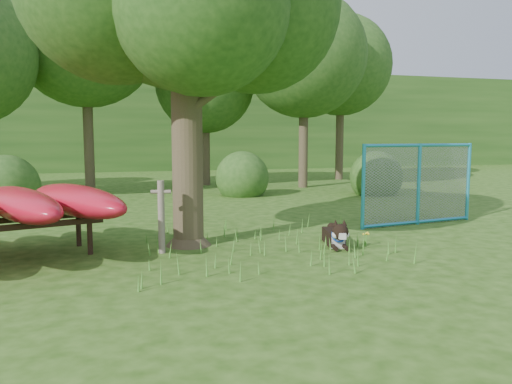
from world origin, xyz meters
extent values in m
plane|color=#22460E|center=(0.00, 0.00, 0.00)|extent=(80.00, 80.00, 0.00)
cylinder|color=#3C3221|center=(-0.94, 1.72, 2.16)|extent=(0.70, 0.70, 4.33)
cone|color=#3C3221|center=(-0.94, 1.72, 0.22)|extent=(1.05, 1.05, 0.43)
sphere|color=#1E4413|center=(0.38, 1.82, 4.33)|extent=(3.12, 3.12, 3.12)
sphere|color=#1E4413|center=(-0.86, 0.60, 3.98)|extent=(2.77, 2.77, 2.77)
cylinder|color=#3C3221|center=(-0.44, 1.55, 2.77)|extent=(1.23, 0.18, 0.92)
cylinder|color=#3C3221|center=(-1.29, 2.02, 3.12)|extent=(0.78, 0.86, 0.89)
cylinder|color=#6C5E51|center=(-1.47, 1.22, 0.62)|extent=(0.14, 0.14, 1.25)
cylinder|color=#6C5E51|center=(-1.47, 1.22, 1.05)|extent=(0.34, 0.13, 0.07)
cylinder|color=black|center=(-2.64, 1.46, 0.28)|extent=(0.11, 0.11, 0.56)
cylinder|color=black|center=(-2.86, 2.20, 0.28)|extent=(0.11, 0.11, 0.56)
ellipsoid|color=red|center=(-3.71, 1.55, 0.89)|extent=(2.09, 3.35, 0.53)
ellipsoid|color=red|center=(-2.86, 1.80, 0.89)|extent=(2.18, 3.33, 0.53)
cube|color=black|center=(1.65, 1.04, 0.13)|extent=(0.45, 0.81, 0.26)
cube|color=silver|center=(1.58, 0.72, 0.12)|extent=(0.27, 0.20, 0.24)
sphere|color=black|center=(1.53, 0.53, 0.33)|extent=(0.29, 0.29, 0.29)
cube|color=silver|center=(1.51, 0.40, 0.29)|extent=(0.14, 0.17, 0.10)
sphere|color=silver|center=(1.44, 0.53, 0.29)|extent=(0.13, 0.13, 0.13)
sphere|color=silver|center=(1.62, 0.49, 0.29)|extent=(0.13, 0.13, 0.13)
cone|color=black|center=(1.47, 0.59, 0.48)|extent=(0.14, 0.15, 0.14)
cone|color=black|center=(1.62, 0.56, 0.48)|extent=(0.10, 0.12, 0.14)
cylinder|color=black|center=(1.45, 0.58, 0.05)|extent=(0.15, 0.34, 0.08)
cylinder|color=black|center=(1.64, 0.54, 0.05)|extent=(0.15, 0.34, 0.08)
sphere|color=black|center=(1.79, 1.44, 0.24)|extent=(0.18, 0.18, 0.18)
torus|color=#1744B0|center=(1.55, 0.62, 0.26)|extent=(0.29, 0.14, 0.28)
cylinder|color=teal|center=(2.88, 2.23, 0.91)|extent=(0.09, 0.09, 1.83)
cylinder|color=teal|center=(4.39, 2.45, 0.91)|extent=(0.09, 0.09, 1.83)
cylinder|color=teal|center=(5.90, 2.67, 0.91)|extent=(0.09, 0.09, 1.83)
cylinder|color=teal|center=(4.39, 2.45, 1.79)|extent=(3.03, 0.51, 0.07)
cylinder|color=teal|center=(4.39, 2.45, 0.05)|extent=(3.03, 0.51, 0.07)
plane|color=gray|center=(4.39, 2.45, 0.91)|extent=(3.02, 0.44, 3.05)
cylinder|color=#4E922F|center=(2.15, 0.73, 0.11)|extent=(0.02, 0.02, 0.23)
sphere|color=yellow|center=(2.15, 0.73, 0.23)|extent=(0.04, 0.04, 0.04)
sphere|color=yellow|center=(2.19, 0.76, 0.24)|extent=(0.04, 0.04, 0.04)
sphere|color=yellow|center=(2.11, 0.76, 0.21)|extent=(0.04, 0.04, 0.04)
sphere|color=yellow|center=(2.18, 0.70, 0.23)|extent=(0.04, 0.04, 0.04)
sphere|color=yellow|center=(2.13, 0.70, 0.24)|extent=(0.04, 0.04, 0.04)
cylinder|color=#3C3221|center=(-3.00, 12.00, 2.62)|extent=(0.36, 0.36, 5.25)
sphere|color=#254C18|center=(-3.00, 12.00, 5.62)|extent=(5.20, 5.20, 5.20)
cylinder|color=#3C3221|center=(1.50, 13.00, 1.92)|extent=(0.36, 0.36, 3.85)
sphere|color=#254C18|center=(1.50, 13.00, 4.12)|extent=(4.00, 4.00, 4.00)
cylinder|color=#3C3221|center=(5.00, 11.00, 2.38)|extent=(0.36, 0.36, 4.76)
sphere|color=#254C18|center=(5.00, 11.00, 5.10)|extent=(4.80, 4.80, 4.80)
cylinder|color=#3C3221|center=(8.00, 14.00, 2.45)|extent=(0.36, 0.36, 4.90)
sphere|color=#254C18|center=(8.00, 14.00, 5.25)|extent=(4.60, 4.60, 4.60)
sphere|color=#254C18|center=(-5.00, 7.50, 0.00)|extent=(1.80, 1.80, 1.80)
sphere|color=#254C18|center=(6.50, 8.00, 0.00)|extent=(1.80, 1.80, 1.80)
sphere|color=#254C18|center=(2.00, 9.00, 0.00)|extent=(1.80, 1.80, 1.80)
cube|color=#254C18|center=(0.00, 28.00, 3.00)|extent=(80.00, 12.00, 6.00)
camera|label=1|loc=(-2.28, -7.25, 1.97)|focal=35.00mm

